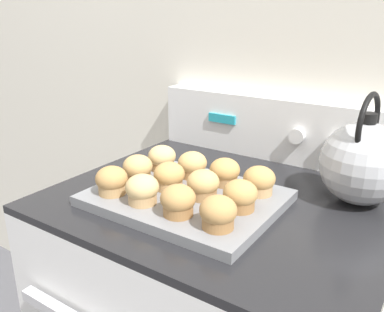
{
  "coord_description": "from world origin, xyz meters",
  "views": [
    {
      "loc": [
        0.42,
        -0.41,
        1.28
      ],
      "look_at": [
        -0.05,
        0.28,
        0.99
      ],
      "focal_mm": 38.0,
      "sensor_mm": 36.0,
      "label": 1
    }
  ],
  "objects": [
    {
      "name": "muffin_r2_c2",
      "position": [
        -0.01,
        0.35,
        0.93
      ],
      "size": [
        0.07,
        0.07,
        0.06
      ],
      "color": "#A37A4C",
      "rests_on": "muffin_pan"
    },
    {
      "name": "muffin_r0_c3",
      "position": [
        0.08,
        0.17,
        0.93
      ],
      "size": [
        0.07,
        0.07,
        0.06
      ],
      "color": "olive",
      "rests_on": "muffin_pan"
    },
    {
      "name": "muffin_r1_c3",
      "position": [
        0.08,
        0.26,
        0.93
      ],
      "size": [
        0.07,
        0.07,
        0.06
      ],
      "color": "olive",
      "rests_on": "muffin_pan"
    },
    {
      "name": "muffin_r0_c1",
      "position": [
        -0.1,
        0.17,
        0.93
      ],
      "size": [
        0.07,
        0.07,
        0.06
      ],
      "color": "tan",
      "rests_on": "muffin_pan"
    },
    {
      "name": "tea_kettle",
      "position": [
        0.26,
        0.48,
        0.98
      ],
      "size": [
        0.18,
        0.22,
        0.25
      ],
      "color": "#ADAFB5",
      "rests_on": "stove_range"
    },
    {
      "name": "muffin_r0_c0",
      "position": [
        -0.19,
        0.17,
        0.93
      ],
      "size": [
        0.07,
        0.07,
        0.06
      ],
      "color": "tan",
      "rests_on": "muffin_pan"
    },
    {
      "name": "muffin_r2_c3",
      "position": [
        0.08,
        0.35,
        0.93
      ],
      "size": [
        0.07,
        0.07,
        0.06
      ],
      "color": "tan",
      "rests_on": "muffin_pan"
    },
    {
      "name": "muffin_r1_c1",
      "position": [
        -0.1,
        0.26,
        0.93
      ],
      "size": [
        0.07,
        0.07,
        0.06
      ],
      "color": "tan",
      "rests_on": "muffin_pan"
    },
    {
      "name": "muffin_pan",
      "position": [
        -0.05,
        0.26,
        0.89
      ],
      "size": [
        0.4,
        0.31,
        0.02
      ],
      "color": "slate",
      "rests_on": "stove_range"
    },
    {
      "name": "muffin_r2_c1",
      "position": [
        -0.1,
        0.35,
        0.93
      ],
      "size": [
        0.07,
        0.07,
        0.06
      ],
      "color": "olive",
      "rests_on": "muffin_pan"
    },
    {
      "name": "control_panel",
      "position": [
        0.0,
        0.64,
        0.97
      ],
      "size": [
        0.74,
        0.07,
        0.18
      ],
      "color": "white",
      "rests_on": "stove_range"
    },
    {
      "name": "wall_back",
      "position": [
        0.0,
        0.69,
        1.2
      ],
      "size": [
        8.0,
        0.05,
        2.4
      ],
      "color": "silver",
      "rests_on": "ground_plane"
    },
    {
      "name": "muffin_r0_c2",
      "position": [
        -0.01,
        0.17,
        0.93
      ],
      "size": [
        0.07,
        0.07,
        0.06
      ],
      "color": "olive",
      "rests_on": "muffin_pan"
    },
    {
      "name": "muffin_r2_c0",
      "position": [
        -0.19,
        0.34,
        0.93
      ],
      "size": [
        0.07,
        0.07,
        0.06
      ],
      "color": "olive",
      "rests_on": "muffin_pan"
    },
    {
      "name": "muffin_r1_c0",
      "position": [
        -0.19,
        0.26,
        0.93
      ],
      "size": [
        0.07,
        0.07,
        0.06
      ],
      "color": "olive",
      "rests_on": "muffin_pan"
    },
    {
      "name": "muffin_r1_c2",
      "position": [
        -0.01,
        0.26,
        0.93
      ],
      "size": [
        0.07,
        0.07,
        0.06
      ],
      "color": "#A37A4C",
      "rests_on": "muffin_pan"
    }
  ]
}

